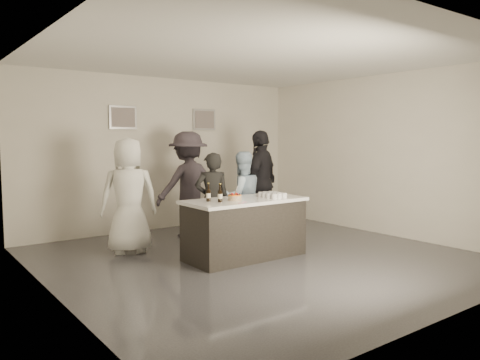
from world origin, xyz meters
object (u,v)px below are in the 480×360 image
at_px(bar_counter, 245,228).
at_px(person_guest_left, 129,196).
at_px(beer_bottle_b, 220,193).
at_px(person_guest_right, 261,182).
at_px(cake, 235,198).
at_px(person_main_black, 212,200).
at_px(person_guest_back, 188,184).
at_px(beer_bottle_a, 208,192).
at_px(person_main_blue, 242,197).

height_order(bar_counter, person_guest_left, person_guest_left).
xyz_separation_m(beer_bottle_b, person_guest_right, (1.83, 1.30, -0.05)).
bearing_deg(bar_counter, person_guest_right, 42.77).
bearing_deg(cake, person_guest_left, 127.66).
distance_m(person_main_black, person_guest_back, 0.99).
bearing_deg(person_guest_back, person_main_black, 82.06).
height_order(beer_bottle_a, person_guest_right, person_guest_right).
xyz_separation_m(person_main_black, person_main_blue, (0.59, -0.04, 0.00)).
height_order(bar_counter, person_guest_back, person_guest_back).
xyz_separation_m(bar_counter, person_guest_left, (-1.28, 1.34, 0.46)).
height_order(person_main_black, person_guest_left, person_guest_left).
relative_size(beer_bottle_a, person_guest_left, 0.14).
bearing_deg(beer_bottle_a, person_main_black, 53.67).
distance_m(beer_bottle_a, beer_bottle_b, 0.19).
xyz_separation_m(bar_counter, person_guest_back, (0.11, 1.86, 0.52)).
distance_m(bar_counter, beer_bottle_a, 0.83).
distance_m(bar_counter, beer_bottle_b, 0.77).
distance_m(beer_bottle_a, person_guest_left, 1.43).
bearing_deg(bar_counter, cake, -169.86).
height_order(cake, beer_bottle_b, beer_bottle_b).
xyz_separation_m(beer_bottle_a, person_guest_right, (1.92, 1.14, -0.05)).
relative_size(beer_bottle_b, person_main_blue, 0.16).
bearing_deg(beer_bottle_a, person_guest_left, 118.81).
height_order(person_main_blue, person_guest_right, person_guest_right).
distance_m(cake, person_guest_back, 1.93).
height_order(cake, person_guest_right, person_guest_right).
relative_size(bar_counter, beer_bottle_a, 7.15).
height_order(beer_bottle_b, person_guest_right, person_guest_right).
distance_m(bar_counter, person_guest_right, 1.88).
height_order(beer_bottle_a, person_main_blue, person_main_blue).
relative_size(beer_bottle_b, person_guest_back, 0.13).
distance_m(beer_bottle_a, person_guest_back, 1.90).
xyz_separation_m(cake, person_guest_right, (1.54, 1.26, 0.04)).
relative_size(cake, beer_bottle_b, 0.78).
bearing_deg(person_guest_left, person_guest_right, -164.91).
bearing_deg(person_guest_left, person_main_black, 178.06).
bearing_deg(beer_bottle_b, beer_bottle_a, 118.84).
bearing_deg(person_guest_left, person_guest_back, -141.81).
bearing_deg(person_main_black, person_main_blue, -159.78).
distance_m(person_main_blue, person_guest_back, 1.13).
height_order(beer_bottle_a, person_main_black, person_main_black).
bearing_deg(cake, person_main_blue, 48.16).
bearing_deg(person_guest_right, person_guest_left, -30.42).
relative_size(bar_counter, beer_bottle_b, 7.15).
bearing_deg(person_main_blue, person_guest_right, -143.31).
relative_size(bar_counter, person_guest_back, 0.96).
distance_m(person_main_black, person_guest_right, 1.39).
height_order(bar_counter, person_main_black, person_main_black).
distance_m(cake, person_guest_right, 1.99).
relative_size(person_main_black, person_main_blue, 1.00).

